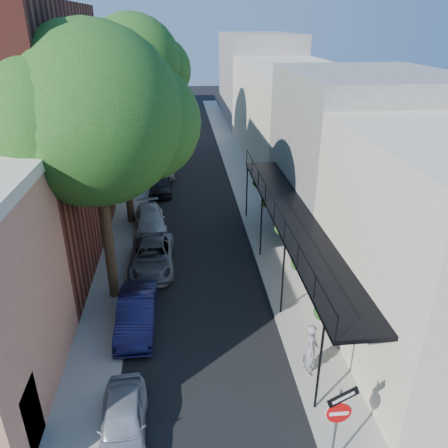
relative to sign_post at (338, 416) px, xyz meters
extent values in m
cube|color=black|center=(-3.16, 29.03, -2.03)|extent=(6.00, 64.00, 0.01)
cube|color=gray|center=(-7.16, 29.03, -1.98)|extent=(2.00, 64.00, 0.12)
cube|color=gray|center=(0.84, 29.03, -1.98)|extent=(2.00, 64.00, 0.12)
cube|color=beige|center=(-8.21, 1.53, -0.84)|extent=(0.10, 1.20, 2.20)
cube|color=gray|center=(-8.18, 13.03, 5.96)|extent=(0.06, 7.00, 4.00)
cube|color=#999590|center=(-12.16, 25.03, 2.46)|extent=(8.00, 12.00, 9.00)
cube|color=beige|center=(-12.16, 39.03, 2.96)|extent=(8.00, 16.00, 10.00)
cube|color=tan|center=(-12.16, 53.03, 1.96)|extent=(8.00, 12.00, 8.00)
cube|color=#999590|center=(5.84, 14.03, 2.46)|extent=(8.00, 10.00, 9.00)
cube|color=beige|center=(5.84, 29.03, 1.96)|extent=(8.00, 20.00, 8.00)
cube|color=#999590|center=(5.84, 47.03, 2.96)|extent=(8.00, 16.00, 10.00)
cube|color=black|center=(1.04, 9.03, 1.46)|extent=(2.00, 16.00, 0.15)
cube|color=black|center=(0.09, 9.03, 2.34)|extent=(0.05, 16.00, 0.05)
cylinder|color=black|center=(0.14, 2.03, -0.23)|extent=(0.08, 0.08, 3.40)
cylinder|color=black|center=(0.14, 17.03, -0.23)|extent=(0.08, 0.08, 3.40)
sphere|color=#184814|center=(0.44, 3.03, 1.01)|extent=(0.60, 0.60, 0.60)
sphere|color=#184814|center=(0.44, 9.03, 1.01)|extent=(0.60, 0.60, 0.60)
sphere|color=#184814|center=(0.44, 15.03, 1.01)|extent=(0.60, 0.60, 0.60)
cylinder|color=#595B60|center=(-0.01, 0.03, -0.59)|extent=(0.07, 0.07, 2.90)
cylinder|color=red|center=(-0.01, -0.01, 0.11)|extent=(0.66, 0.04, 0.66)
cube|color=white|center=(-0.01, -0.04, 0.11)|extent=(0.50, 0.02, 0.10)
cylinder|color=white|center=(-0.01, 0.01, 0.11)|extent=(0.70, 0.02, 0.70)
cube|color=black|center=(0.04, -0.02, 0.66)|extent=(0.89, 0.15, 0.58)
cube|color=white|center=(0.04, -0.05, 0.66)|extent=(0.60, 0.10, 0.31)
cylinder|color=black|center=(-6.96, 9.03, 1.46)|extent=(0.44, 0.44, 7.00)
sphere|color=#184814|center=(-6.96, 9.03, 5.98)|extent=(6.80, 6.80, 6.80)
sphere|color=#184814|center=(-5.26, 10.05, 5.48)|extent=(4.76, 4.76, 4.76)
cylinder|color=black|center=(-6.96, 17.03, 1.11)|extent=(0.44, 0.44, 6.30)
sphere|color=#184814|center=(-6.96, 17.03, 5.16)|extent=(6.00, 6.00, 6.00)
sphere|color=#184814|center=(-5.46, 17.93, 4.66)|extent=(4.20, 4.20, 4.20)
cylinder|color=black|center=(-6.96, 26.03, 1.64)|extent=(0.44, 0.44, 7.35)
sphere|color=#184814|center=(-6.96, 26.03, 6.36)|extent=(7.00, 7.00, 7.00)
sphere|color=#184814|center=(-5.21, 27.08, 5.86)|extent=(4.90, 4.90, 4.90)
imported|color=#9A9FAA|center=(-5.76, 1.65, -1.45)|extent=(1.55, 3.48, 1.16)
imported|color=#111137|center=(-5.76, 6.76, -1.36)|extent=(1.47, 4.14, 1.36)
imported|color=#5B5D63|center=(-5.39, 11.44, -1.39)|extent=(2.15, 4.64, 1.29)
imported|color=silver|center=(-5.76, 16.11, -1.44)|extent=(2.18, 4.28, 1.19)
imported|color=black|center=(-5.30, 21.94, -1.40)|extent=(1.60, 3.76, 1.27)
imported|color=gray|center=(-4.93, 25.92, -1.44)|extent=(1.46, 3.70, 1.20)
imported|color=gray|center=(-4.94, 30.17, -1.45)|extent=(2.19, 4.35, 1.18)
imported|color=gray|center=(0.36, 3.53, -0.92)|extent=(0.65, 0.82, 1.99)
camera|label=1|loc=(-3.72, -7.73, 9.18)|focal=35.00mm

